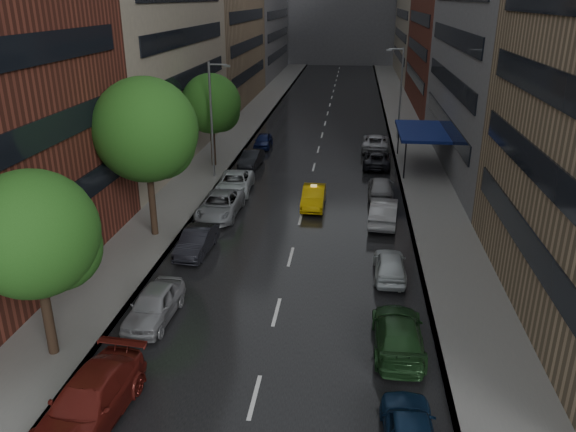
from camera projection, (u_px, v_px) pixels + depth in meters
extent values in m
cube|color=black|center=(324.00, 127.00, 63.13)|extent=(14.00, 140.00, 0.01)
cube|color=gray|center=(245.00, 125.00, 64.07)|extent=(4.00, 140.00, 0.15)
cube|color=gray|center=(405.00, 128.00, 62.14)|extent=(4.00, 140.00, 0.15)
cube|color=#937A5B|center=(218.00, 19.00, 73.68)|extent=(8.00, 28.00, 22.00)
cube|color=slate|center=(508.00, 20.00, 44.20)|extent=(8.00, 28.00, 24.00)
cylinder|color=#382619|center=(47.00, 309.00, 22.23)|extent=(0.40, 0.40, 4.32)
sphere|color=#1E5116|center=(33.00, 234.00, 21.05)|extent=(4.94, 4.94, 4.94)
cylinder|color=#382619|center=(152.00, 195.00, 33.50)|extent=(0.40, 0.40, 5.29)
sphere|color=#1E5116|center=(146.00, 130.00, 32.06)|extent=(6.04, 6.04, 6.04)
cylinder|color=#382619|center=(213.00, 142.00, 47.77)|extent=(0.40, 0.40, 4.34)
sphere|color=#1E5116|center=(211.00, 104.00, 46.58)|extent=(4.96, 4.96, 4.96)
imported|color=yellow|center=(314.00, 197.00, 39.04)|extent=(1.53, 4.38, 1.44)
imported|color=maroon|center=(89.00, 402.00, 19.17)|extent=(2.72, 5.72, 1.61)
imported|color=gray|center=(154.00, 305.00, 25.29)|extent=(1.96, 4.51, 1.51)
imported|color=black|center=(197.00, 241.00, 31.96)|extent=(1.74, 4.37, 1.41)
imported|color=gray|center=(220.00, 205.00, 37.36)|extent=(2.56, 5.45, 1.51)
imported|color=silver|center=(235.00, 183.00, 41.89)|extent=(2.69, 5.40, 1.47)
imported|color=black|center=(251.00, 159.00, 48.32)|extent=(1.75, 4.25, 1.37)
imported|color=#101B4F|center=(263.00, 141.00, 54.41)|extent=(1.63, 3.92, 1.33)
imported|color=#1C3F1D|center=(398.00, 334.00, 23.15)|extent=(2.06, 5.06, 1.47)
imported|color=silver|center=(390.00, 265.00, 29.18)|extent=(1.66, 4.07, 1.38)
imported|color=#A3A4A8|center=(384.00, 211.00, 36.16)|extent=(2.14, 4.97, 1.59)
imported|color=gray|center=(381.00, 187.00, 40.85)|extent=(1.91, 4.57, 1.55)
imported|color=black|center=(377.00, 159.00, 48.22)|extent=(2.56, 5.09, 1.38)
imported|color=#A6A7AC|center=(375.00, 142.00, 53.54)|extent=(2.75, 5.50, 1.50)
cylinder|color=gray|center=(212.00, 121.00, 43.78)|extent=(0.18, 0.18, 9.00)
cube|color=gray|center=(227.00, 66.00, 42.09)|extent=(0.50, 0.22, 0.16)
cylinder|color=gray|center=(401.00, 94.00, 55.97)|extent=(0.18, 0.18, 9.00)
cube|color=gray|center=(389.00, 50.00, 54.59)|extent=(0.50, 0.22, 0.16)
cube|color=navy|center=(422.00, 131.00, 47.15)|extent=(4.00, 8.00, 0.25)
cylinder|color=black|center=(405.00, 160.00, 44.35)|extent=(0.12, 0.12, 3.00)
cylinder|color=black|center=(398.00, 138.00, 51.38)|extent=(0.12, 0.12, 3.00)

